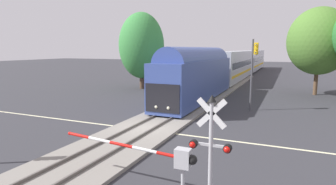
{
  "coord_description": "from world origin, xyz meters",
  "views": [
    {
      "loc": [
        8.55,
        -15.97,
        5.31
      ],
      "look_at": [
        0.07,
        3.63,
        2.0
      ],
      "focal_mm": 30.18,
      "sensor_mm": 36.0,
      "label": 1
    }
  ],
  "objects": [
    {
      "name": "traffic_signal_far_side",
      "position": [
        5.68,
        9.0,
        4.09
      ],
      "size": [
        0.53,
        0.38,
        6.13
      ],
      "color": "#4C4C51",
      "rests_on": "ground"
    },
    {
      "name": "crossing_gate_near",
      "position": [
        4.61,
        -6.97,
        1.42
      ],
      "size": [
        5.76,
        0.4,
        1.81
      ],
      "color": "#B7B7BC",
      "rests_on": "ground"
    },
    {
      "name": "railway_track",
      "position": [
        0.0,
        0.0,
        0.1
      ],
      "size": [
        4.4,
        80.0,
        0.32
      ],
      "color": "gray",
      "rests_on": "ground"
    },
    {
      "name": "crossing_signal_mast",
      "position": [
        6.39,
        -7.57,
        2.38
      ],
      "size": [
        1.36,
        0.44,
        3.9
      ],
      "color": "#B2B2B7",
      "rests_on": "ground"
    },
    {
      "name": "commuter_train",
      "position": [
        0.0,
        33.82,
        2.73
      ],
      "size": [
        3.04,
        66.26,
        5.16
      ],
      "color": "#384C93",
      "rests_on": "railway_track"
    },
    {
      "name": "oak_behind_train",
      "position": [
        -9.63,
        17.24,
        5.73
      ],
      "size": [
        5.96,
        5.96,
        10.06
      ],
      "color": "#4C3828",
      "rests_on": "ground"
    },
    {
      "name": "road_centre_stripe",
      "position": [
        0.0,
        0.0,
        0.0
      ],
      "size": [
        44.0,
        0.2,
        0.01
      ],
      "color": "beige",
      "rests_on": "ground"
    },
    {
      "name": "oak_far_right",
      "position": [
        11.38,
        20.72,
        6.17
      ],
      "size": [
        6.91,
        6.91,
        10.0
      ],
      "color": "brown",
      "rests_on": "ground"
    },
    {
      "name": "ground_plane",
      "position": [
        0.0,
        0.0,
        0.0
      ],
      "size": [
        220.0,
        220.0,
        0.0
      ],
      "primitive_type": "plane",
      "color": "#333338"
    }
  ]
}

